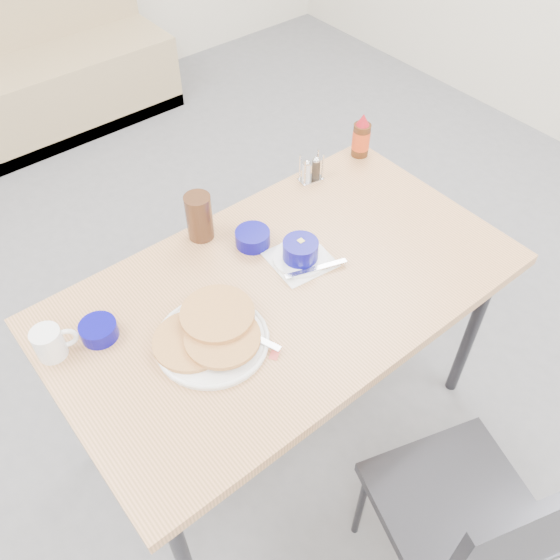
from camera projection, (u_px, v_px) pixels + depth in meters
ground at (326, 463)px, 2.19m from camera, size 6.00×6.00×0.00m
booth_bench at (5, 81)px, 3.40m from camera, size 1.90×0.56×1.22m
dining_table at (285, 300)px, 1.81m from camera, size 1.40×0.80×0.76m
diner_chair at (480, 522)px, 1.51m from camera, size 0.52×0.52×0.92m
pancake_plate at (211, 335)px, 1.61m from camera, size 0.31×0.31×0.06m
coffee_mug at (50, 342)px, 1.56m from camera, size 0.12×0.08×0.09m
grits_setting at (301, 253)px, 1.81m from camera, size 0.20×0.21×0.08m
creamer_bowl at (99, 330)px, 1.62m from camera, size 0.10×0.10×0.05m
butter_bowl at (253, 238)px, 1.87m from camera, size 0.11×0.11×0.05m
amber_tumbler at (199, 217)px, 1.85m from camera, size 0.09×0.09×0.16m
condiment_caddy at (311, 171)px, 2.09m from camera, size 0.09×0.06×0.10m
syrup_bottle at (361, 138)px, 2.16m from camera, size 0.07×0.07×0.17m
sugar_wrapper at (275, 354)px, 1.59m from camera, size 0.04×0.04×0.00m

